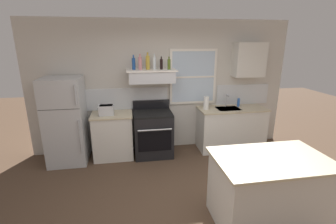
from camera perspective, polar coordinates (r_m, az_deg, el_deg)
The scene contains 19 objects.
ground_plane at distance 3.63m, azimuth 4.23°, elevation -22.49°, with size 16.00×16.00×0.00m, color #4C3828.
back_wall at distance 5.10m, azimuth -1.01°, elevation 6.02°, with size 5.40×0.11×2.70m.
refrigerator at distance 4.95m, azimuth -22.99°, elevation -1.99°, with size 0.70×0.72×1.65m.
counter_left_of_stove at distance 4.99m, azimuth -12.81°, elevation -5.37°, with size 0.79×0.63×0.91m.
toaster at distance 4.77m, azimuth -14.37°, elevation 0.49°, with size 0.30×0.20×0.19m.
stove_range at distance 4.96m, azimuth -3.56°, elevation -4.99°, with size 0.76×0.69×1.09m.
range_hood_shelf at distance 4.76m, azimuth -3.93°, elevation 8.53°, with size 0.96×0.52×0.24m.
bottle_blue_liqueur at distance 4.76m, azimuth -8.11°, elevation 11.28°, with size 0.07×0.07×0.28m.
bottle_rose_pink at distance 4.71m, azimuth -6.60°, elevation 11.40°, with size 0.07×0.07×0.30m.
bottle_champagne_gold_foil at distance 4.76m, azimuth -4.81°, elevation 11.62°, with size 0.08×0.08×0.32m.
bottle_clear_tall at distance 4.75m, azimuth -3.24°, elevation 11.50°, with size 0.06×0.06×0.29m.
bottle_balsamic_dark at distance 4.76m, azimuth -1.58°, elevation 11.28°, with size 0.06×0.06×0.25m.
bottle_olive_oil_square at distance 4.73m, azimuth 0.24°, elevation 11.25°, with size 0.06×0.06×0.24m.
counter_right_with_sink at distance 5.43m, azimuth 14.58°, elevation -3.69°, with size 1.43×0.63×0.91m.
sink_faucet at distance 5.30m, azimuth 13.66°, elevation 2.98°, with size 0.03×0.17×0.28m.
paper_towel_roll at distance 5.05m, azimuth 9.00°, elevation 2.12°, with size 0.11×0.11×0.27m, color white.
dish_soap_bottle at distance 5.43m, azimuth 16.31°, elevation 2.19°, with size 0.06×0.06×0.18m, color blue.
kitchen_island at distance 3.46m, azimuth 22.53°, elevation -16.70°, with size 1.40×0.90×0.91m.
upper_cabinet_right at distance 5.41m, azimuth 18.56°, elevation 11.63°, with size 0.64×0.32×0.70m.
Camera 1 is at (-0.71, -2.73, 2.28)m, focal length 25.80 mm.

